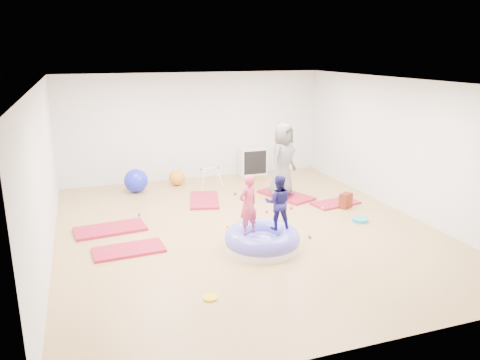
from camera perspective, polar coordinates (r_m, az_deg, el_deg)
name	(u,v)px	position (r m, az deg, el deg)	size (l,w,h in m)	color
room	(245,158)	(8.73, 0.64, 2.66)	(7.01, 8.01, 2.81)	#AC8348
gym_mat_front_left	(129,250)	(8.37, -13.42, -8.29)	(1.20, 0.60, 0.05)	#B71C39
gym_mat_mid_left	(110,229)	(9.38, -15.54, -5.78)	(1.32, 0.66, 0.06)	#B71C39
gym_mat_center_back	(204,200)	(10.78, -4.37, -2.44)	(1.27, 0.63, 0.05)	#B71C39
gym_mat_right	(336,203)	(10.76, 11.57, -2.78)	(1.06, 0.53, 0.04)	#B71C39
gym_mat_rear_right	(286,195)	(11.15, 5.63, -1.85)	(1.33, 0.67, 0.06)	#B71C39
inflatable_cushion	(262,240)	(8.20, 2.71, -7.35)	(1.32, 1.32, 0.41)	silver
child_pink	(248,202)	(7.82, 1.00, -2.69)	(0.38, 0.25, 1.04)	#C73654
child_navy	(278,200)	(8.08, 4.69, -2.42)	(0.47, 0.37, 0.97)	#191553
adult_caregiver	(283,160)	(10.86, 5.24, 2.48)	(0.83, 0.54, 1.70)	#5E5E5E
infant	(281,192)	(10.86, 5.02, -1.51)	(0.39, 0.39, 0.23)	#A3C0CB
ball_pit_balls	(268,219)	(9.57, 3.48, -4.74)	(4.31, 3.44, 0.06)	#207B38
exercise_ball_blue	(136,181)	(11.63, -12.57, -0.08)	(0.58, 0.58, 0.58)	#1B24CE
exercise_ball_orange	(177,177)	(12.07, -7.70, 0.30)	(0.41, 0.41, 0.41)	orange
infant_play_gym	(210,174)	(11.94, -3.72, 0.77)	(0.60, 0.57, 0.46)	silver
cube_shelf	(253,161)	(12.96, 1.59, 2.30)	(0.75, 0.37, 0.75)	silver
balance_disc	(360,220)	(9.79, 14.45, -4.73)	(0.32, 0.32, 0.07)	teal
backpack	(346,201)	(10.51, 12.76, -2.47)	(0.29, 0.18, 0.33)	#B02A0D
yellow_toy	(210,298)	(6.74, -3.66, -14.12)	(0.21, 0.21, 0.03)	yellow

